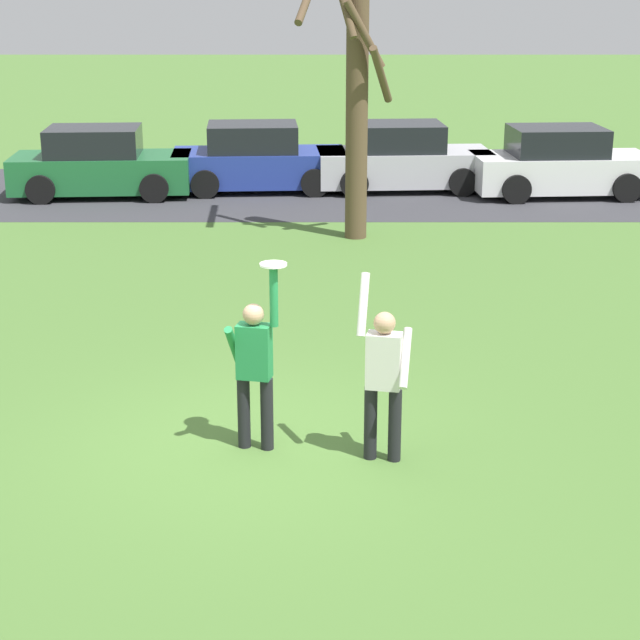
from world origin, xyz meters
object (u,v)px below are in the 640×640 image
Objects in this scene: person_defender at (385,373)px; frisbee_disc at (275,264)px; parked_car_blue at (260,160)px; parked_car_white at (562,164)px; bare_tree_tall at (357,105)px; parked_car_silver at (404,159)px; person_catcher at (256,364)px; parked_car_green at (102,165)px.

frisbee_disc is at bearing 0.00° from person_defender.
parked_car_white is (7.09, -0.61, 0.00)m from parked_car_blue.
person_defender is 10.24m from bare_tree_tall.
parked_car_blue is (-1.00, 14.71, -1.37)m from frisbee_disc.
bare_tree_tall is (1.15, 9.87, 0.49)m from frisbee_disc.
frisbee_disc is at bearing -103.12° from parked_car_silver.
bare_tree_tall is (-4.94, -4.23, 1.86)m from parked_car_white.
person_catcher is at bearing 168.05° from frisbee_disc.
person_catcher is 0.38× the size of bare_tree_tall.
person_catcher is 0.49× the size of parked_car_silver.
person_defender is at bearing -98.67° from parked_car_silver.
parked_car_blue is at bearing 171.36° from parked_car_white.
parked_car_silver is 0.78× the size of bare_tree_tall.
person_defender is at bearing -90.01° from bare_tree_tall.
bare_tree_tall is (2.15, -4.84, 1.86)m from parked_car_blue.
bare_tree_tall is at bearing 94.01° from person_catcher.
parked_car_green is (-4.65, 14.06, -1.37)m from frisbee_disc.
bare_tree_tall is at bearing -39.58° from parked_car_green.
person_catcher reaches higher than parked_car_green.
parked_car_green is 7.39m from bare_tree_tall.
parked_car_silver is (7.10, 0.74, 0.00)m from parked_car_green.
person_defender is 0.48× the size of parked_car_blue.
parked_car_green is at bearing 176.49° from parked_car_white.
parked_car_white is at bearing -97.05° from person_defender.
person_defender reaches higher than parked_car_green.
parked_car_silver is at bearing 80.60° from frisbee_disc.
parked_car_silver is (1.30, 15.04, -0.25)m from person_defender.
parked_car_silver is at bearing 91.70° from person_catcher.
person_defender is at bearing -112.73° from parked_car_white.
person_defender is 0.38× the size of bare_tree_tall.
parked_car_green is at bearing 119.48° from person_catcher.
frisbee_disc is (-1.15, 0.24, 1.11)m from person_defender.
parked_car_silver is (2.67, 14.75, -0.25)m from person_catcher.
person_catcher reaches higher than parked_car_blue.
bare_tree_tall is at bearing -69.73° from parked_car_blue.
person_catcher is 1.02× the size of person_defender.
parked_car_green and parked_car_white have the same top height.
person_defender reaches higher than parked_car_silver.
frisbee_disc is 0.05× the size of bare_tree_tall.
person_catcher is at bearing -97.94° from bare_tree_tall.
person_catcher is at bearing -117.90° from parked_car_white.
parked_car_green is at bearing -55.99° from person_defender.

